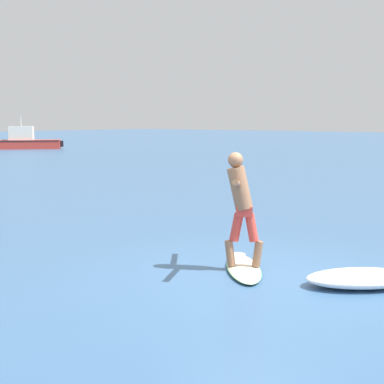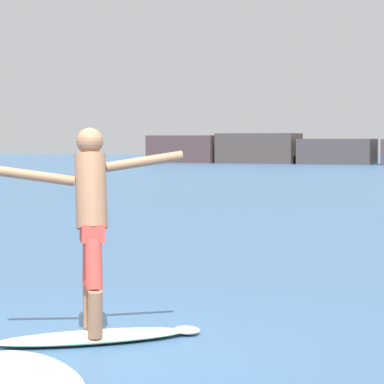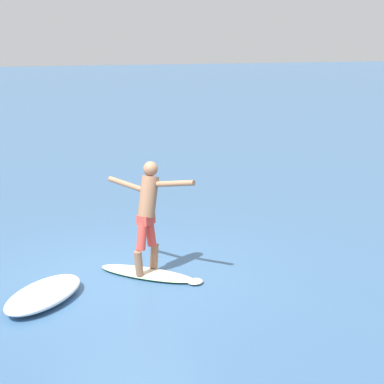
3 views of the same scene
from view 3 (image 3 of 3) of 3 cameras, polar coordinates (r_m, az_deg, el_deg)
The scene contains 4 objects.
ground_plane at distance 10.85m, azimuth -5.52°, elevation -7.35°, with size 200.00×200.00×0.00m, color #3A628D.
surfboard at distance 10.78m, azimuth -3.89°, elevation -7.25°, with size 1.70×1.54×0.21m.
surfer at distance 10.50m, azimuth -3.94°, elevation -1.37°, with size 1.47×1.02×1.84m.
wave_foam_at_tail at distance 9.95m, azimuth -13.03°, elevation -8.84°, with size 1.71×1.72×0.24m.
Camera 3 is at (9.64, -3.25, 3.78)m, focal length 60.00 mm.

